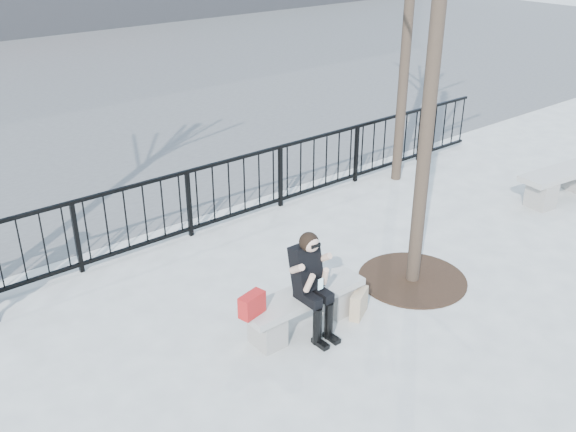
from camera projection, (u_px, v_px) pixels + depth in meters
ground at (303, 327)px, 7.93m from camera, size 120.00×120.00×0.00m
railing at (178, 207)px, 9.80m from camera, size 14.00×0.06×1.10m
tree_grate at (412, 279)px, 8.93m from camera, size 1.50×1.50×0.02m
bench_main at (304, 306)px, 7.80m from camera, size 1.65×0.46×0.49m
bench_second at (561, 181)px, 11.33m from camera, size 1.83×0.51×0.54m
seated_woman at (313, 286)px, 7.53m from camera, size 0.50×0.64×1.34m
handbag at (252, 305)px, 7.25m from camera, size 0.35×0.22×0.27m
shopping_bag at (359, 303)px, 8.09m from camera, size 0.38×0.29×0.35m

